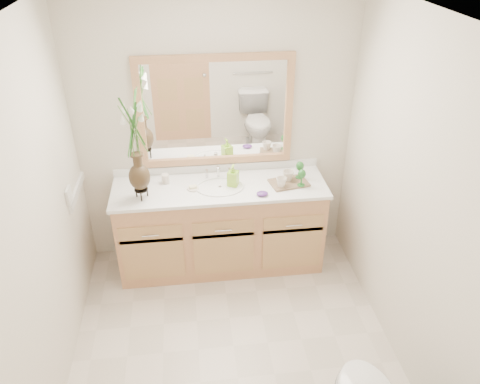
{
  "coord_description": "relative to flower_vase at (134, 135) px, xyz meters",
  "views": [
    {
      "loc": [
        -0.25,
        -2.44,
        2.86
      ],
      "look_at": [
        0.13,
        0.65,
        0.98
      ],
      "focal_mm": 35.0,
      "sensor_mm": 36.0,
      "label": 1
    }
  ],
  "objects": [
    {
      "name": "mirror",
      "position": [
        0.65,
        0.37,
        0.01
      ],
      "size": [
        1.32,
        0.04,
        0.97
      ],
      "color": "white",
      "rests_on": "wall_back"
    },
    {
      "name": "soap_bottle",
      "position": [
        0.77,
        0.12,
        -0.48
      ],
      "size": [
        0.1,
        0.1,
        0.17
      ],
      "primitive_type": "imported",
      "rotation": [
        0.0,
        0.0,
        -0.4
      ],
      "color": "#8BC62E",
      "rests_on": "counter"
    },
    {
      "name": "goblet_front",
      "position": [
        1.34,
        0.01,
        -0.45
      ],
      "size": [
        0.07,
        0.07,
        0.15
      ],
      "color": "#226825",
      "rests_on": "tray"
    },
    {
      "name": "purple_dish",
      "position": [
        0.99,
        -0.08,
        -0.55
      ],
      "size": [
        0.11,
        0.09,
        0.03
      ],
      "primitive_type": "ellipsoid",
      "rotation": [
        0.0,
        0.0,
        -0.14
      ],
      "color": "#502776",
      "rests_on": "counter"
    },
    {
      "name": "tray",
      "position": [
        1.25,
        0.08,
        -0.56
      ],
      "size": [
        0.36,
        0.27,
        0.02
      ],
      "primitive_type": "cube",
      "rotation": [
        0.0,
        0.0,
        0.19
      ],
      "color": "brown",
      "rests_on": "counter"
    },
    {
      "name": "goblet_back",
      "position": [
        1.36,
        0.15,
        -0.44
      ],
      "size": [
        0.07,
        0.07,
        0.16
      ],
      "color": "#226825",
      "rests_on": "tray"
    },
    {
      "name": "flower_vase",
      "position": [
        0.0,
        0.0,
        0.0
      ],
      "size": [
        0.2,
        0.2,
        0.83
      ],
      "rotation": [
        0.0,
        0.0,
        0.07
      ],
      "color": "black",
      "rests_on": "counter"
    },
    {
      "name": "tumbler",
      "position": [
        0.19,
        0.22,
        -0.52
      ],
      "size": [
        0.06,
        0.06,
        0.08
      ],
      "primitive_type": "cylinder",
      "color": "beige",
      "rests_on": "counter"
    },
    {
      "name": "mug_right",
      "position": [
        1.25,
        0.11,
        -0.5
      ],
      "size": [
        0.1,
        0.09,
        0.1
      ],
      "primitive_type": "imported",
      "rotation": [
        0.0,
        0.0,
        0.04
      ],
      "color": "beige",
      "rests_on": "tray"
    },
    {
      "name": "switch_plate",
      "position": [
        -0.53,
        -0.14,
        -0.41
      ],
      "size": [
        0.02,
        0.12,
        0.12
      ],
      "primitive_type": "cube",
      "color": "white",
      "rests_on": "wall_left"
    },
    {
      "name": "sink",
      "position": [
        0.65,
        0.09,
        -0.62
      ],
      "size": [
        0.38,
        0.34,
        0.23
      ],
      "color": "white",
      "rests_on": "counter"
    },
    {
      "name": "soap_dish",
      "position": [
        0.42,
        0.09,
        -0.55
      ],
      "size": [
        0.1,
        0.1,
        0.03
      ],
      "color": "beige",
      "rests_on": "counter"
    },
    {
      "name": "ceiling",
      "position": [
        0.65,
        -0.9,
        1.01
      ],
      "size": [
        2.4,
        2.6,
        0.02
      ],
      "primitive_type": "cube",
      "color": "white",
      "rests_on": "wall_back"
    },
    {
      "name": "wall_right",
      "position": [
        1.85,
        -0.9,
        -0.19
      ],
      "size": [
        0.02,
        2.6,
        2.4
      ],
      "primitive_type": "cube",
      "color": "silver",
      "rests_on": "floor"
    },
    {
      "name": "counter",
      "position": [
        0.65,
        0.11,
        -0.58
      ],
      "size": [
        1.84,
        0.57,
        0.03
      ],
      "primitive_type": "cube",
      "color": "white",
      "rests_on": "vanity"
    },
    {
      "name": "vanity",
      "position": [
        0.65,
        0.11,
        -0.99
      ],
      "size": [
        1.8,
        0.55,
        0.8
      ],
      "color": "tan",
      "rests_on": "floor"
    },
    {
      "name": "floor",
      "position": [
        0.65,
        -0.9,
        -1.39
      ],
      "size": [
        2.6,
        2.6,
        0.0
      ],
      "primitive_type": "plane",
      "color": "beige",
      "rests_on": "ground"
    },
    {
      "name": "mug_left",
      "position": [
        1.17,
        0.02,
        -0.5
      ],
      "size": [
        0.1,
        0.09,
        0.09
      ],
      "primitive_type": "imported",
      "rotation": [
        0.0,
        0.0,
        0.12
      ],
      "color": "beige",
      "rests_on": "tray"
    },
    {
      "name": "wall_left",
      "position": [
        -0.55,
        -0.9,
        -0.19
      ],
      "size": [
        0.02,
        2.6,
        2.4
      ],
      "primitive_type": "cube",
      "color": "silver",
      "rests_on": "floor"
    },
    {
      "name": "wall_back",
      "position": [
        0.65,
        0.4,
        -0.19
      ],
      "size": [
        2.4,
        0.02,
        2.4
      ],
      "primitive_type": "cube",
      "color": "silver",
      "rests_on": "floor"
    }
  ]
}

